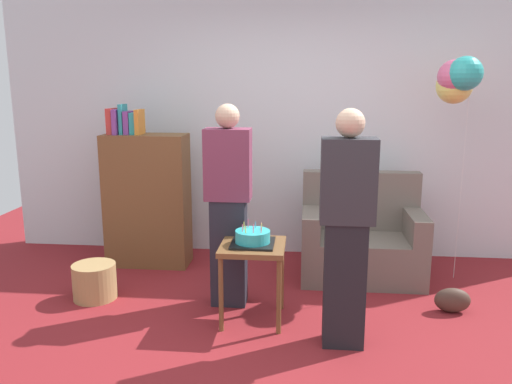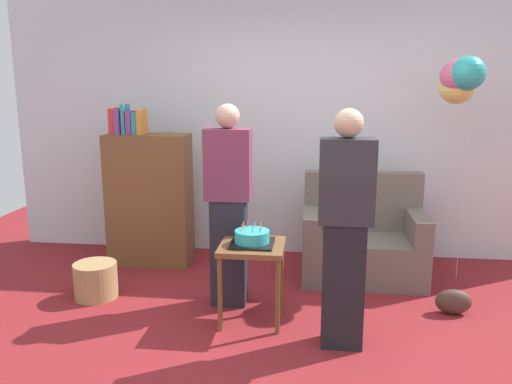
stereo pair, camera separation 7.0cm
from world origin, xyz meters
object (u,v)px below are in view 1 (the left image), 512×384
at_px(wicker_basket, 95,281).
at_px(balloon_bunch, 458,79).
at_px(birthday_cake, 253,238).
at_px(handbag, 452,300).
at_px(person_holding_cake, 346,229).
at_px(bookshelf, 147,198).
at_px(side_table, 253,256).
at_px(couch, 361,241).
at_px(person_blowing_candles, 228,205).

distance_m(wicker_basket, balloon_bunch, 3.54).
xyz_separation_m(birthday_cake, handbag, (1.56, 0.28, -0.55)).
distance_m(person_holding_cake, handbag, 1.30).
xyz_separation_m(bookshelf, side_table, (1.17, -1.14, -0.16)).
bearing_deg(handbag, side_table, -169.95).
bearing_deg(side_table, wicker_basket, 169.20).
xyz_separation_m(birthday_cake, wicker_basket, (-1.37, 0.26, -0.50)).
relative_size(bookshelf, balloon_bunch, 0.79).
distance_m(birthday_cake, balloon_bunch, 2.28).
relative_size(couch, birthday_cake, 3.44).
bearing_deg(person_blowing_candles, person_holding_cake, -32.27).
distance_m(couch, handbag, 1.01).
distance_m(bookshelf, person_blowing_candles, 1.29).
relative_size(couch, handbag, 3.93).
xyz_separation_m(birthday_cake, person_blowing_candles, (-0.22, 0.28, 0.18)).
relative_size(couch, bookshelf, 0.69).
xyz_separation_m(bookshelf, balloon_bunch, (2.84, -0.12, 1.14)).
height_order(side_table, handbag, side_table).
relative_size(side_table, handbag, 2.16).
bearing_deg(birthday_cake, person_holding_cake, -25.15).
xyz_separation_m(person_blowing_candles, balloon_bunch, (1.89, 0.74, 0.98)).
distance_m(side_table, balloon_bunch, 2.35).
bearing_deg(birthday_cake, person_blowing_candles, 128.43).
bearing_deg(side_table, handbag, 10.05).
bearing_deg(balloon_bunch, wicker_basket, -165.93).
bearing_deg(couch, birthday_cake, -131.98).
distance_m(couch, side_table, 1.37).
bearing_deg(couch, bookshelf, 176.40).
bearing_deg(couch, person_holding_cake, -100.65).
xyz_separation_m(handbag, balloon_bunch, (0.11, 0.75, 1.71)).
bearing_deg(side_table, birthday_cake, 171.92).
relative_size(wicker_basket, handbag, 1.29).
xyz_separation_m(couch, person_holding_cake, (-0.25, -1.32, 0.49)).
distance_m(bookshelf, wicker_basket, 1.05).
bearing_deg(balloon_bunch, bookshelf, 177.56).
bearing_deg(wicker_basket, couch, 18.26).
bearing_deg(bookshelf, person_holding_cake, -38.48).
bearing_deg(wicker_basket, person_holding_cake, -15.74).
height_order(bookshelf, birthday_cake, bookshelf).
relative_size(handbag, balloon_bunch, 0.14).
bearing_deg(couch, handbag, -48.51).
relative_size(side_table, wicker_basket, 1.68).
xyz_separation_m(couch, bookshelf, (-2.08, 0.13, 0.34)).
distance_m(birthday_cake, handbag, 1.68).
height_order(handbag, balloon_bunch, balloon_bunch).
xyz_separation_m(person_holding_cake, handbag, (0.90, 0.59, -0.73)).
xyz_separation_m(birthday_cake, balloon_bunch, (1.67, 1.02, 1.16)).
bearing_deg(birthday_cake, couch, 48.02).
relative_size(person_blowing_candles, handbag, 5.82).
xyz_separation_m(person_blowing_candles, handbag, (1.78, -0.01, -0.73)).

